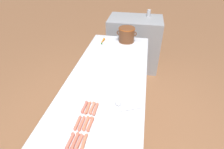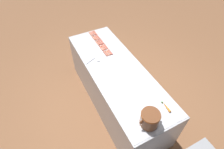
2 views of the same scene
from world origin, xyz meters
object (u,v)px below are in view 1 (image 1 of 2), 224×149
at_px(hot_dog_2, 70,141).
at_px(hot_dog_3, 78,123).
at_px(hot_dog_8, 82,123).
at_px(hot_dog_12, 79,142).
at_px(hot_dog_9, 88,108).
at_px(hot_dog_17, 83,142).
at_px(hot_dog_19, 95,109).
at_px(hot_dog_14, 92,108).
at_px(serving_spoon, 122,105).
at_px(back_cabinet, 134,43).
at_px(bean_pot, 127,34).
at_px(hot_dog_7, 75,141).
at_px(soda_can, 149,13).
at_px(hot_dog_4, 84,107).
at_px(carrot, 103,41).
at_px(hot_dog_18, 90,124).
at_px(hot_dog_13, 86,123).

relative_size(hot_dog_2, hot_dog_3, 1.00).
distance_m(hot_dog_8, hot_dog_12, 0.17).
relative_size(hot_dog_3, hot_dog_9, 1.00).
distance_m(hot_dog_17, hot_dog_19, 0.34).
height_order(hot_dog_9, hot_dog_12, same).
distance_m(hot_dog_14, serving_spoon, 0.27).
bearing_deg(hot_dog_19, serving_spoon, 22.09).
distance_m(back_cabinet, hot_dog_8, 2.49).
xyz_separation_m(hot_dog_17, bean_pot, (0.10, 1.80, 0.11)).
distance_m(hot_dog_3, bean_pot, 1.65).
xyz_separation_m(back_cabinet, hot_dog_9, (-0.25, -2.26, 0.41)).
xyz_separation_m(hot_dog_7, serving_spoon, (0.29, 0.43, -0.00)).
bearing_deg(hot_dog_17, soda_can, 81.66).
height_order(hot_dog_19, soda_can, soda_can).
bearing_deg(hot_dog_3, hot_dog_8, -0.36).
relative_size(hot_dog_14, serving_spoon, 0.58).
height_order(hot_dog_12, soda_can, soda_can).
height_order(hot_dog_4, carrot, carrot).
xyz_separation_m(hot_dog_4, hot_dog_12, (0.07, -0.35, 0.00)).
relative_size(hot_dog_4, hot_dog_19, 1.00).
distance_m(hot_dog_4, hot_dog_18, 0.20).
bearing_deg(hot_dog_12, hot_dog_19, 84.62).
relative_size(hot_dog_8, hot_dog_9, 1.00).
bearing_deg(hot_dog_8, serving_spoon, 42.27).
distance_m(back_cabinet, hot_dog_4, 2.31).
relative_size(back_cabinet, bean_pot, 3.36).
xyz_separation_m(hot_dog_9, serving_spoon, (0.29, 0.09, -0.00)).
relative_size(hot_dog_8, hot_dog_18, 1.00).
bearing_deg(hot_dog_19, hot_dog_18, -90.46).
distance_m(hot_dog_3, hot_dog_8, 0.03).
bearing_deg(serving_spoon, hot_dog_14, -161.96).
bearing_deg(hot_dog_13, soda_can, 80.37).
bearing_deg(soda_can, hot_dog_13, -99.63).
relative_size(back_cabinet, hot_dog_14, 6.70).
relative_size(bean_pot, soda_can, 2.40).
xyz_separation_m(hot_dog_2, serving_spoon, (0.32, 0.44, -0.00)).
xyz_separation_m(hot_dog_2, hot_dog_9, (0.03, 0.35, 0.00)).
bearing_deg(carrot, soda_can, 57.98).
bearing_deg(hot_dog_12, bean_pot, 85.77).
bearing_deg(hot_dog_18, hot_dog_4, 119.73).
relative_size(hot_dog_14, carrot, 0.83).
bearing_deg(hot_dog_13, bean_pot, 85.26).
bearing_deg(hot_dog_3, hot_dog_19, 59.85).
bearing_deg(hot_dog_7, hot_dog_17, -1.46).
xyz_separation_m(hot_dog_3, hot_dog_7, (0.04, -0.16, 0.00)).
bearing_deg(hot_dog_17, bean_pot, 86.79).
height_order(hot_dog_12, bean_pot, bean_pot).
xyz_separation_m(bean_pot, soda_can, (0.30, 0.95, 0.05)).
distance_m(hot_dog_17, carrot, 1.73).
height_order(hot_dog_17, soda_can, soda_can).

